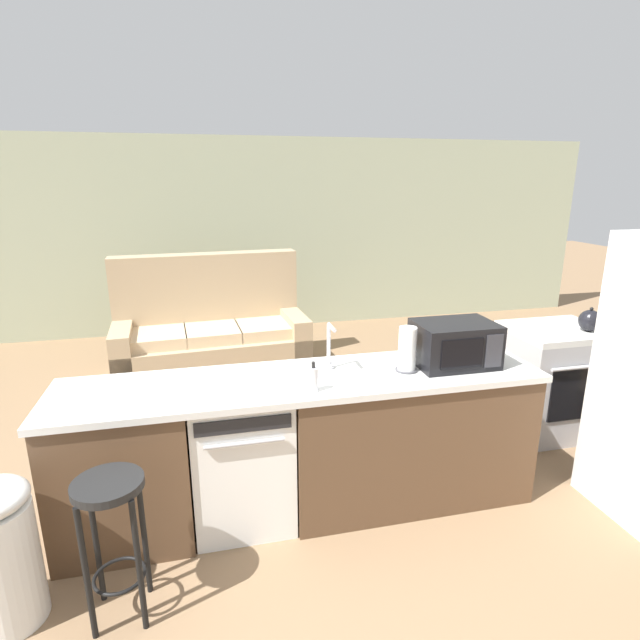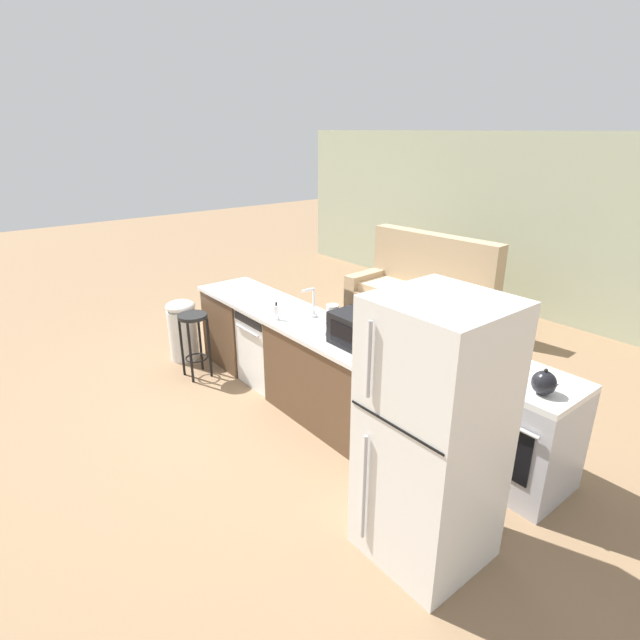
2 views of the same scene
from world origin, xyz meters
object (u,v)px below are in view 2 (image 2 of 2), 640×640
dishwasher (273,346)px  kettle (544,383)px  refrigerator (432,435)px  soap_bottle (276,312)px  stove_range (520,431)px  couch (422,298)px  paper_towel_roll (332,320)px  trash_bin (183,329)px  microwave (361,331)px  bar_stool (194,332)px

dishwasher → kettle: size_ratio=4.10×
refrigerator → soap_bottle: size_ratio=9.99×
refrigerator → stove_range: bearing=90.0°
dishwasher → refrigerator: bearing=-11.9°
soap_bottle → couch: couch is taller
paper_towel_roll → kettle: (1.73, 0.46, -0.05)m
soap_bottle → refrigerator: bearing=-8.9°
stove_range → kettle: bearing=-36.7°
dishwasher → paper_towel_roll: size_ratio=2.98×
paper_towel_roll → soap_bottle: paper_towel_roll is taller
dishwasher → soap_bottle: bearing=-26.9°
trash_bin → couch: 3.30m
stove_range → trash_bin: stove_range is taller
kettle → refrigerator: bearing=-99.8°
refrigerator → trash_bin: refrigerator is taller
paper_towel_roll → kettle: paper_towel_roll is taller
microwave → couch: (-1.50, 2.61, -0.65)m
trash_bin → soap_bottle: bearing=11.3°
microwave → couch: bearing=119.8°
dishwasher → bar_stool: bearing=-136.5°
soap_bottle → trash_bin: soap_bottle is taller
dishwasher → microwave: (1.38, -0.00, 0.62)m
microwave → kettle: microwave is taller
stove_range → paper_towel_roll: size_ratio=3.19×
paper_towel_roll → bar_stool: paper_towel_roll is taller
stove_range → soap_bottle: (-2.19, -0.75, 0.52)m
stove_range → bar_stool: bearing=-160.4°
refrigerator → microwave: 1.35m
kettle → microwave: bearing=-163.1°
stove_range → couch: size_ratio=0.44×
kettle → soap_bottle: bearing=-165.1°
paper_towel_roll → trash_bin: bearing=-167.6°
trash_bin → dishwasher: bearing=24.0°
dishwasher → kettle: kettle is taller
microwave → bar_stool: (-2.02, -0.61, -0.50)m
dishwasher → soap_bottle: 0.72m
microwave → couch: size_ratio=0.24×
paper_towel_roll → kettle: bearing=14.8°
refrigerator → kettle: bearing=80.2°
soap_bottle → bar_stool: size_ratio=0.24×
microwave → kettle: size_ratio=2.44×
stove_range → paper_towel_roll: (-1.56, -0.58, 0.59)m
bar_stool → couch: (0.52, 3.21, -0.14)m
stove_range → soap_bottle: size_ratio=5.11×
trash_bin → bar_stool: bearing=-9.6°
paper_towel_roll → stove_range: bearing=20.5°
soap_bottle → couch: (-0.52, 2.81, -0.58)m
microwave → paper_towel_roll: size_ratio=1.77×
stove_range → couch: 3.41m
microwave → couch: 3.07m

